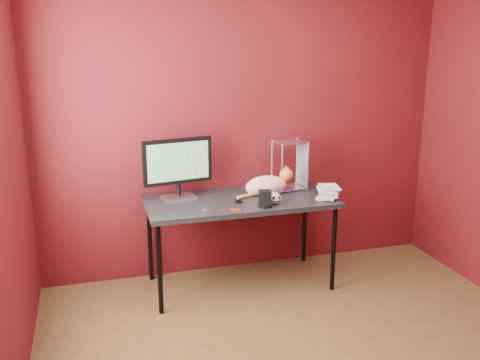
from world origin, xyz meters
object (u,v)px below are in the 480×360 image
object	(u,v)px
monitor	(178,165)
cat	(267,185)
speaker	(265,199)
desk	(240,205)
skull_mug	(275,198)
book_stack	(321,136)

from	to	relation	value
monitor	cat	distance (m)	0.75
monitor	speaker	xyz separation A→B (m)	(0.60, -0.39, -0.21)
monitor	speaker	distance (m)	0.75
desk	cat	bearing A→B (deg)	13.68
desk	skull_mug	bearing A→B (deg)	-42.62
cat	desk	bearing A→B (deg)	-164.51
monitor	speaker	size ratio (longest dim) A/B	4.40
desk	monitor	size ratio (longest dim) A/B	2.66
desk	cat	world-z (taller)	cat
book_stack	monitor	bearing A→B (deg)	166.57
skull_mug	book_stack	size ratio (longest dim) A/B	0.10
speaker	monitor	bearing A→B (deg)	160.32
desk	skull_mug	world-z (taller)	skull_mug
monitor	skull_mug	xyz separation A→B (m)	(0.69, -0.35, -0.22)
speaker	book_stack	xyz separation A→B (m)	(0.50, 0.13, 0.44)
desk	monitor	world-z (taller)	monitor
desk	cat	xyz separation A→B (m)	(0.25, 0.06, 0.13)
monitor	book_stack	world-z (taller)	book_stack
desk	book_stack	distance (m)	0.85
speaker	desk	bearing A→B (deg)	131.13
skull_mug	speaker	distance (m)	0.10
cat	skull_mug	size ratio (longest dim) A/B	5.16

